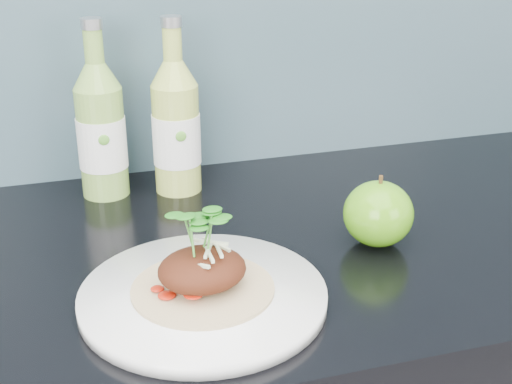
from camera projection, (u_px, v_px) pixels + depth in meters
dinner_plate at (203, 296)px, 0.79m from camera, size 0.34×0.34×0.02m
pork_taco at (202, 267)px, 0.78m from camera, size 0.16×0.16×0.10m
green_apple at (378, 214)px, 0.91m from camera, size 0.09×0.09×0.10m
cider_bottle_left at (101, 131)px, 1.04m from camera, size 0.08×0.08×0.26m
cider_bottle_right at (176, 127)px, 1.05m from camera, size 0.09×0.09×0.26m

